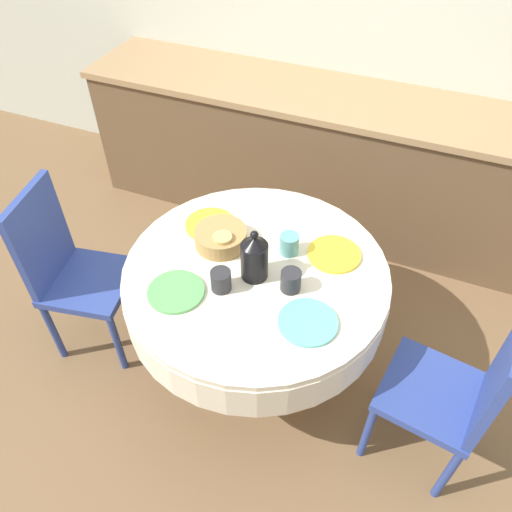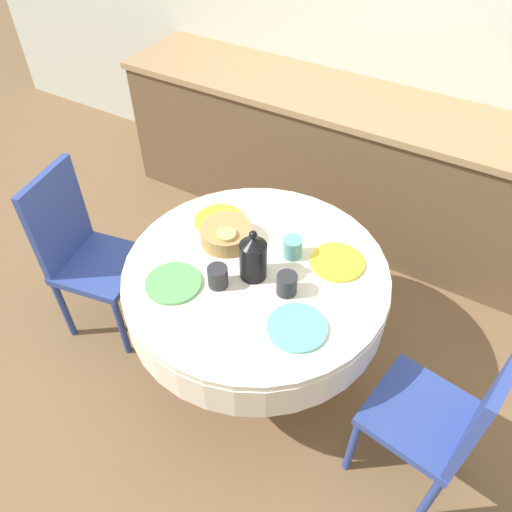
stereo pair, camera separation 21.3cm
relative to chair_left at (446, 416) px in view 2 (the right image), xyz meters
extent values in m
plane|color=brown|center=(-0.93, 0.15, -0.53)|extent=(12.00, 12.00, 0.00)
cube|color=beige|center=(-0.93, 1.81, 0.77)|extent=(7.00, 0.05, 2.60)
cube|color=brown|center=(-0.93, 1.48, -0.10)|extent=(3.20, 0.60, 0.87)
cube|color=#A37F56|center=(-0.93, 1.48, 0.36)|extent=(3.24, 0.64, 0.04)
cylinder|color=brown|center=(-0.93, 0.15, -0.51)|extent=(0.44, 0.44, 0.04)
cylinder|color=brown|center=(-0.93, 0.15, -0.26)|extent=(0.11, 0.11, 0.47)
cylinder|color=silver|center=(-0.93, 0.15, 0.07)|extent=(1.19, 1.19, 0.18)
cylinder|color=silver|center=(-0.93, 0.15, 0.17)|extent=(1.18, 1.18, 0.03)
cube|color=#2D428E|center=(-0.08, 0.01, -0.09)|extent=(0.46, 0.46, 0.04)
cube|color=#2D428E|center=(0.10, -0.02, 0.18)|extent=(0.10, 0.38, 0.51)
cylinder|color=#2D428E|center=(-0.28, -0.13, -0.32)|extent=(0.04, 0.04, 0.42)
cylinder|color=#2D428E|center=(-0.23, 0.22, -0.32)|extent=(0.04, 0.04, 0.42)
cylinder|color=#2D428E|center=(0.07, -0.19, -0.32)|extent=(0.04, 0.04, 0.42)
cylinder|color=#2D428E|center=(0.12, 0.16, -0.32)|extent=(0.04, 0.04, 0.42)
cube|color=#2D428E|center=(-1.77, -0.01, -0.09)|extent=(0.47, 0.47, 0.04)
cube|color=#2D428E|center=(-1.95, -0.04, 0.18)|extent=(0.10, 0.38, 0.51)
cylinder|color=#2D428E|center=(-1.63, 0.20, -0.32)|extent=(0.04, 0.04, 0.42)
cylinder|color=#2D428E|center=(-1.57, -0.15, -0.32)|extent=(0.04, 0.04, 0.42)
cylinder|color=#2D428E|center=(-1.98, 0.14, -0.32)|extent=(0.04, 0.04, 0.42)
cylinder|color=#2D428E|center=(-1.91, -0.21, -0.32)|extent=(0.04, 0.04, 0.42)
cylinder|color=#5BA85B|center=(-1.19, -0.11, 0.20)|extent=(0.24, 0.24, 0.01)
cylinder|color=#28282D|center=(-1.02, -0.01, 0.24)|extent=(0.09, 0.09, 0.10)
cylinder|color=#60BCB7|center=(-0.62, -0.05, 0.20)|extent=(0.24, 0.24, 0.01)
cylinder|color=#28282D|center=(-0.75, 0.10, 0.24)|extent=(0.09, 0.09, 0.10)
cylinder|color=yellow|center=(-1.24, 0.33, 0.20)|extent=(0.24, 0.24, 0.01)
cylinder|color=#DBB766|center=(-1.11, 0.19, 0.24)|extent=(0.09, 0.09, 0.10)
cylinder|color=yellow|center=(-0.63, 0.36, 0.20)|extent=(0.24, 0.24, 0.01)
cylinder|color=#5BA39E|center=(-0.83, 0.31, 0.24)|extent=(0.09, 0.09, 0.10)
cylinder|color=black|center=(-0.92, 0.11, 0.28)|extent=(0.12, 0.12, 0.18)
cone|color=black|center=(-0.92, 0.11, 0.39)|extent=(0.11, 0.11, 0.04)
sphere|color=black|center=(-0.92, 0.11, 0.43)|extent=(0.04, 0.04, 0.04)
cylinder|color=#AD844C|center=(-1.14, 0.24, 0.23)|extent=(0.24, 0.24, 0.08)
camera|label=1|loc=(-0.35, -1.26, 1.77)|focal=35.00mm
camera|label=2|loc=(-0.16, -1.16, 1.77)|focal=35.00mm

